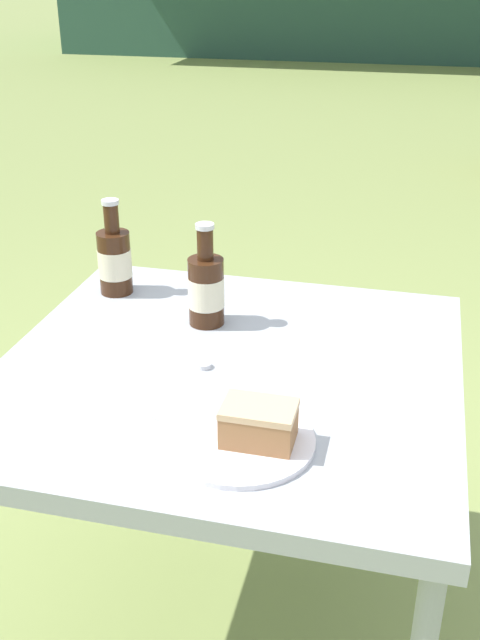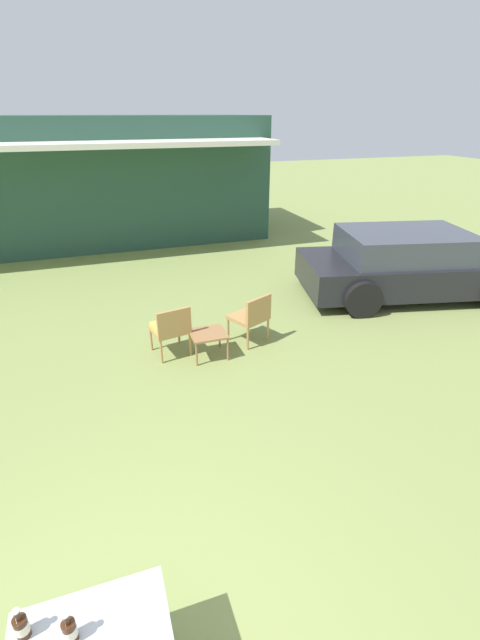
% 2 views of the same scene
% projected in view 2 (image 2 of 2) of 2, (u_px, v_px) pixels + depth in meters
% --- Properties ---
extents(cabin_building, '(10.34, 4.76, 3.26)m').
position_uv_depth(cabin_building, '(71.00, 180.00, 11.73)').
color(cabin_building, '#284C3D').
rests_on(cabin_building, ground_plane).
extents(parked_car, '(4.57, 2.77, 1.29)m').
position_uv_depth(parked_car, '(409.00, 264.00, 8.41)').
color(parked_car, black).
rests_on(parked_car, ground_plane).
extents(wicker_chair_cushioned, '(0.60, 0.59, 0.80)m').
position_uv_depth(wicker_chair_cushioned, '(171.00, 327.00, 6.32)').
color(wicker_chair_cushioned, '#B2844C').
rests_on(wicker_chair_cushioned, ground_plane).
extents(wicker_chair_plain, '(0.68, 0.67, 0.80)m').
position_uv_depth(wicker_chair_plain, '(252.00, 315.00, 6.68)').
color(wicker_chair_plain, '#B2844C').
rests_on(wicker_chair_plain, ground_plane).
extents(garden_side_table, '(0.52, 0.47, 0.39)m').
position_uv_depth(garden_side_table, '(208.00, 335.00, 6.32)').
color(garden_side_table, '#996B42').
rests_on(garden_side_table, ground_plane).
extents(cola_bottle_near, '(0.08, 0.08, 0.22)m').
position_uv_depth(cola_bottle_near, '(70.00, 630.00, 2.33)').
color(cola_bottle_near, '#381E0F').
rests_on(cola_bottle_near, patio_table).
extents(cola_bottle_far, '(0.08, 0.08, 0.22)m').
position_uv_depth(cola_bottle_far, '(21.00, 626.00, 2.35)').
color(cola_bottle_far, '#381E0F').
rests_on(cola_bottle_far, patio_table).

